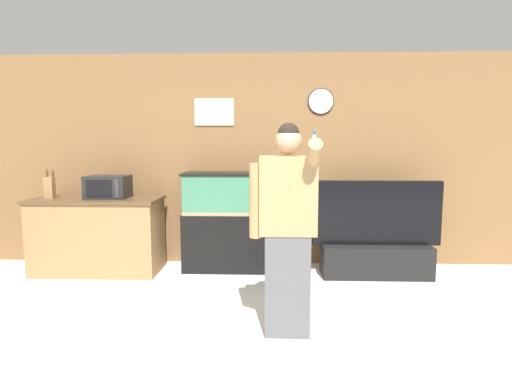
{
  "coord_description": "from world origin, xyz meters",
  "views": [
    {
      "loc": [
        0.23,
        -2.41,
        1.51
      ],
      "look_at": [
        0.11,
        1.38,
        1.05
      ],
      "focal_mm": 28.0,
      "sensor_mm": 36.0,
      "label": 1
    }
  ],
  "objects_px": {
    "counter_island": "(98,235)",
    "tv_on_stand": "(376,248)",
    "aquarium_on_stand": "(233,221)",
    "microwave": "(108,187)",
    "knife_block": "(50,187)",
    "person_standing": "(287,227)"
  },
  "relations": [
    {
      "from": "counter_island",
      "to": "tv_on_stand",
      "type": "bearing_deg",
      "value": -0.81
    },
    {
      "from": "counter_island",
      "to": "aquarium_on_stand",
      "type": "relative_size",
      "value": 1.25
    },
    {
      "from": "counter_island",
      "to": "aquarium_on_stand",
      "type": "distance_m",
      "value": 1.6
    },
    {
      "from": "microwave",
      "to": "knife_block",
      "type": "xyz_separation_m",
      "value": [
        -0.66,
        -0.05,
        0.0
      ]
    },
    {
      "from": "knife_block",
      "to": "person_standing",
      "type": "xyz_separation_m",
      "value": [
        2.68,
        -1.46,
        -0.14
      ]
    },
    {
      "from": "microwave",
      "to": "tv_on_stand",
      "type": "relative_size",
      "value": 0.32
    },
    {
      "from": "aquarium_on_stand",
      "to": "tv_on_stand",
      "type": "distance_m",
      "value": 1.69
    },
    {
      "from": "microwave",
      "to": "aquarium_on_stand",
      "type": "xyz_separation_m",
      "value": [
        1.44,
        0.14,
        -0.43
      ]
    },
    {
      "from": "aquarium_on_stand",
      "to": "counter_island",
      "type": "bearing_deg",
      "value": -174.49
    },
    {
      "from": "knife_block",
      "to": "tv_on_stand",
      "type": "xyz_separation_m",
      "value": [
        3.76,
        -0.01,
        -0.69
      ]
    },
    {
      "from": "microwave",
      "to": "aquarium_on_stand",
      "type": "bearing_deg",
      "value": 5.62
    },
    {
      "from": "microwave",
      "to": "aquarium_on_stand",
      "type": "height_order",
      "value": "aquarium_on_stand"
    },
    {
      "from": "microwave",
      "to": "tv_on_stand",
      "type": "height_order",
      "value": "microwave"
    },
    {
      "from": "tv_on_stand",
      "to": "microwave",
      "type": "bearing_deg",
      "value": 178.95
    },
    {
      "from": "counter_island",
      "to": "person_standing",
      "type": "distance_m",
      "value": 2.65
    },
    {
      "from": "aquarium_on_stand",
      "to": "tv_on_stand",
      "type": "relative_size",
      "value": 0.8
    },
    {
      "from": "counter_island",
      "to": "tv_on_stand",
      "type": "xyz_separation_m",
      "value": [
        3.24,
        -0.05,
        -0.12
      ]
    },
    {
      "from": "knife_block",
      "to": "aquarium_on_stand",
      "type": "height_order",
      "value": "knife_block"
    },
    {
      "from": "person_standing",
      "to": "counter_island",
      "type": "bearing_deg",
      "value": 145.19
    },
    {
      "from": "tv_on_stand",
      "to": "person_standing",
      "type": "xyz_separation_m",
      "value": [
        -1.08,
        -1.45,
        0.55
      ]
    },
    {
      "from": "counter_island",
      "to": "tv_on_stand",
      "type": "height_order",
      "value": "tv_on_stand"
    },
    {
      "from": "person_standing",
      "to": "microwave",
      "type": "bearing_deg",
      "value": 143.17
    }
  ]
}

